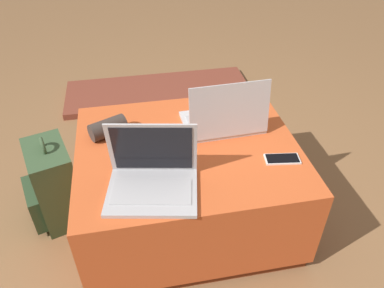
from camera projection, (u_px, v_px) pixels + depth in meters
name	position (u px, v px, depth m)	size (l,w,h in m)	color
ground_plane	(188.00, 216.00, 1.93)	(14.00, 14.00, 0.00)	olive
ottoman	(188.00, 184.00, 1.79)	(0.97, 0.82, 0.46)	maroon
laptop_near	(152.00, 177.00, 1.41)	(0.38, 0.31, 0.26)	#B7B7BC
laptop_far	(224.00, 118.00, 1.72)	(0.37, 0.27, 0.26)	silver
cell_phone	(282.00, 159.00, 1.57)	(0.15, 0.09, 0.01)	white
backpack	(53.00, 186.00, 1.81)	(0.29, 0.32, 0.49)	#385133
wrist_brace	(108.00, 128.00, 1.69)	(0.18, 0.14, 0.08)	#3D332D
fireplace_hearth	(159.00, 91.00, 2.90)	(1.40, 0.50, 0.04)	brown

